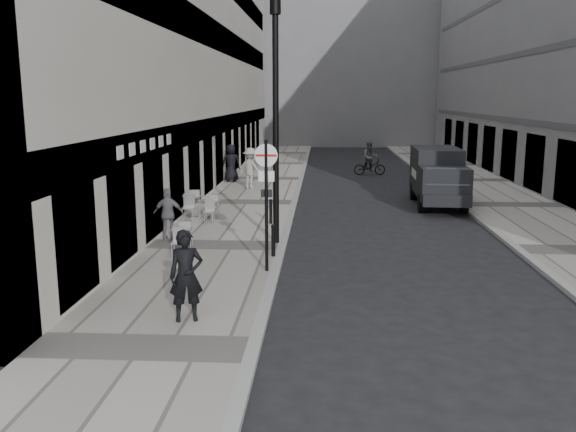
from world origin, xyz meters
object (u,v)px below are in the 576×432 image
lamppost (276,112)px  panel_van (438,174)px  walking_man (186,276)px  sign_post (266,188)px  cyclist (370,162)px

lamppost → panel_van: 10.12m
walking_man → sign_post: size_ratio=0.55×
panel_van → cyclist: 10.28m
walking_man → sign_post: sign_post is taller
sign_post → walking_man: bearing=-107.3°
sign_post → cyclist: sign_post is taller
lamppost → panel_van: lamppost is taller
sign_post → cyclist: (4.13, 20.66, -1.50)m
sign_post → cyclist: 21.12m
walking_man → lamppost: lamppost is taller
lamppost → walking_man: bearing=-100.6°
walking_man → cyclist: bearing=61.1°
sign_post → panel_van: bearing=61.6°
sign_post → lamppost: bearing=91.9°
sign_post → panel_van: (6.21, 10.61, -0.93)m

